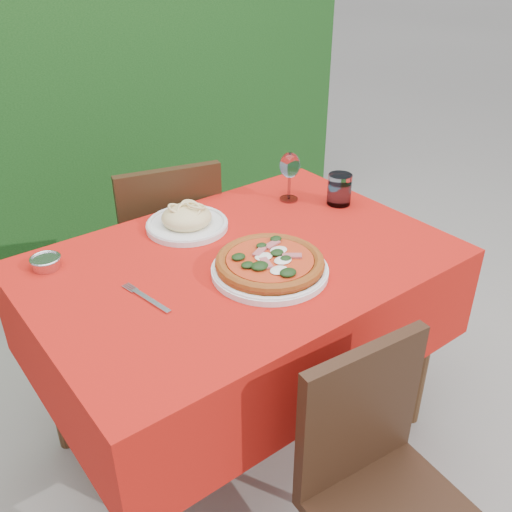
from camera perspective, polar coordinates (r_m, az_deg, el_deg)
ground at (r=2.21m, az=-1.26°, el=-17.06°), size 60.00×60.00×0.00m
hedge at (r=2.98m, az=-20.13°, el=14.81°), size 3.20×0.55×1.78m
dining_table at (r=1.82m, az=-1.47°, el=-4.23°), size 1.26×0.86×0.75m
chair_near at (r=1.52m, az=12.15°, el=-20.85°), size 0.40×0.40×0.80m
chair_far at (r=2.32m, az=-8.79°, el=0.84°), size 0.48×0.48×0.87m
pizza_plate at (r=1.64m, az=1.39°, el=-0.88°), size 0.34×0.34×0.06m
pasta_plate at (r=1.90m, az=-6.93°, el=3.54°), size 0.27×0.27×0.08m
water_glass at (r=2.07m, az=8.33°, el=6.46°), size 0.09×0.09×0.11m
wine_glass at (r=2.06m, az=3.39°, el=8.85°), size 0.07×0.07×0.18m
fork at (r=1.56m, az=-10.45°, el=-4.43°), size 0.06×0.21×0.01m
steel_ramekin at (r=1.79m, az=-20.25°, el=-0.66°), size 0.08×0.08×0.03m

